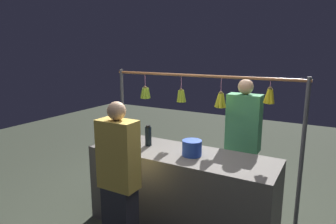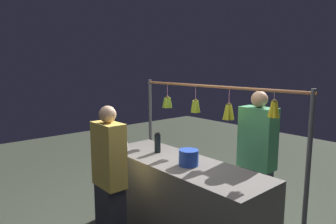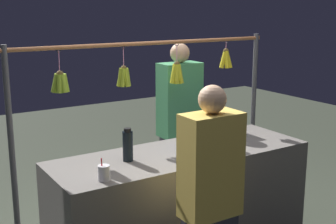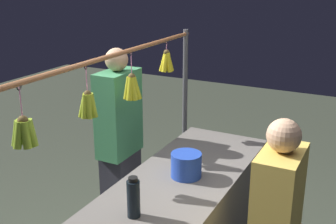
{
  "view_description": "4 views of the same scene",
  "coord_description": "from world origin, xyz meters",
  "px_view_note": "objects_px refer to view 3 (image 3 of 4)",
  "views": [
    {
      "loc": [
        -1.41,
        2.77,
        2.02
      ],
      "look_at": [
        0.17,
        0.0,
        1.35
      ],
      "focal_mm": 31.99,
      "sensor_mm": 36.0,
      "label": 1
    },
    {
      "loc": [
        -2.3,
        2.18,
        1.95
      ],
      "look_at": [
        0.22,
        0.0,
        1.44
      ],
      "focal_mm": 32.11,
      "sensor_mm": 36.0,
      "label": 2
    },
    {
      "loc": [
        1.93,
        2.85,
        2.02
      ],
      "look_at": [
        0.12,
        0.0,
        1.24
      ],
      "focal_mm": 49.78,
      "sensor_mm": 36.0,
      "label": 3
    },
    {
      "loc": [
        2.25,
        1.12,
        2.24
      ],
      "look_at": [
        0.09,
        0.0,
        1.43
      ],
      "focal_mm": 45.79,
      "sensor_mm": 36.0,
      "label": 4
    }
  ],
  "objects_px": {
    "water_bottle": "(128,145)",
    "drink_cup": "(104,173)",
    "vendor_person": "(179,132)",
    "blue_bucket": "(198,139)",
    "customer_person": "(210,211)"
  },
  "relations": [
    {
      "from": "blue_bucket",
      "to": "drink_cup",
      "type": "xyz_separation_m",
      "value": [
        0.9,
        0.21,
        -0.03
      ]
    },
    {
      "from": "water_bottle",
      "to": "vendor_person",
      "type": "bearing_deg",
      "value": -142.56
    },
    {
      "from": "blue_bucket",
      "to": "vendor_person",
      "type": "bearing_deg",
      "value": -113.7
    },
    {
      "from": "blue_bucket",
      "to": "vendor_person",
      "type": "xyz_separation_m",
      "value": [
        -0.33,
        -0.76,
        -0.16
      ]
    },
    {
      "from": "water_bottle",
      "to": "blue_bucket",
      "type": "height_order",
      "value": "water_bottle"
    },
    {
      "from": "water_bottle",
      "to": "drink_cup",
      "type": "relative_size",
      "value": 1.62
    },
    {
      "from": "drink_cup",
      "to": "customer_person",
      "type": "bearing_deg",
      "value": 134.26
    },
    {
      "from": "blue_bucket",
      "to": "customer_person",
      "type": "distance_m",
      "value": 0.85
    },
    {
      "from": "drink_cup",
      "to": "blue_bucket",
      "type": "bearing_deg",
      "value": -166.73
    },
    {
      "from": "blue_bucket",
      "to": "drink_cup",
      "type": "distance_m",
      "value": 0.93
    },
    {
      "from": "water_bottle",
      "to": "customer_person",
      "type": "bearing_deg",
      "value": 102.61
    },
    {
      "from": "vendor_person",
      "to": "drink_cup",
      "type": "bearing_deg",
      "value": 38.19
    },
    {
      "from": "blue_bucket",
      "to": "vendor_person",
      "type": "relative_size",
      "value": 0.12
    },
    {
      "from": "blue_bucket",
      "to": "water_bottle",
      "type": "bearing_deg",
      "value": -5.19
    },
    {
      "from": "vendor_person",
      "to": "blue_bucket",
      "type": "bearing_deg",
      "value": 66.3
    }
  ]
}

